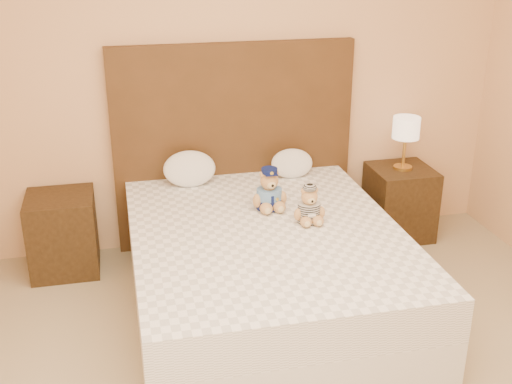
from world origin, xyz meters
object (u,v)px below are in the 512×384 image
bed (266,269)px  nightstand_right (399,202)px  lamp (406,130)px  pillow_right (292,162)px  teddy_police (269,189)px  nightstand_left (63,233)px  pillow_left (189,167)px  teddy_prisoner (309,205)px

bed → nightstand_right: 1.48m
lamp → pillow_right: (-0.86, 0.03, -0.19)m
bed → pillow_right: pillow_right is taller
teddy_police → lamp: bearing=20.1°
nightstand_left → pillow_right: size_ratio=1.79×
pillow_left → pillow_right: bearing=0.0°
teddy_police → nightstand_right: bearing=20.1°
bed → lamp: (1.25, 0.80, 0.57)m
lamp → teddy_police: bearing=-156.5°
lamp → teddy_prisoner: size_ratio=1.74×
nightstand_right → teddy_police: teddy_police is taller
bed → lamp: size_ratio=5.00×
lamp → pillow_left: bearing=178.9°
nightstand_right → bed: bearing=-147.4°
nightstand_right → pillow_right: pillow_right is taller
teddy_prisoner → pillow_left: (-0.63, 0.79, 0.01)m
nightstand_left → pillow_right: pillow_right is taller
nightstand_left → teddy_police: bearing=-20.7°
nightstand_left → lamp: (2.50, 0.00, 0.57)m
bed → nightstand_left: 1.48m
bed → nightstand_right: same height
bed → teddy_police: 0.51m
pillow_right → nightstand_right: bearing=-2.0°
nightstand_right → teddy_police: 1.33m
pillow_left → lamp: bearing=-1.1°
nightstand_right → pillow_left: pillow_left is taller
pillow_left → pillow_right: 0.75m
lamp → pillow_left: size_ratio=1.09×
lamp → teddy_police: size_ratio=1.47×
nightstand_left → teddy_prisoner: (1.53, -0.76, 0.39)m
teddy_prisoner → pillow_right: bearing=82.7°
nightstand_right → teddy_police: size_ratio=2.01×
teddy_prisoner → pillow_right: (0.11, 0.79, -0.01)m
bed → pillow_right: 0.99m
bed → lamp: bearing=32.6°
lamp → teddy_police: 1.28m
lamp → pillow_left: 1.61m
lamp → nightstand_left: bearing=180.0°
nightstand_left → bed: bearing=-32.6°
teddy_police → pillow_left: size_ratio=0.74×
nightstand_right → pillow_right: 0.94m
bed → nightstand_left: size_ratio=3.64×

